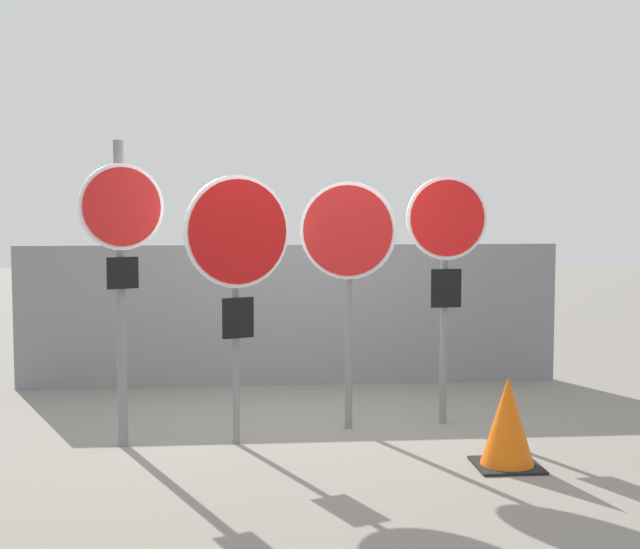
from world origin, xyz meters
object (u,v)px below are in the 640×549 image
stop_sign_2 (348,247)px  stop_sign_3 (446,245)px  traffic_cone_0 (508,422)px  stop_sign_0 (121,246)px  stop_sign_1 (237,249)px

stop_sign_2 → stop_sign_3: 0.86m
stop_sign_3 → traffic_cone_0: (0.17, -1.27, -1.22)m
stop_sign_3 → traffic_cone_0: 1.77m
stop_sign_0 → stop_sign_1: (0.89, -0.02, -0.03)m
stop_sign_3 → stop_sign_2: bearing=-176.3°
stop_sign_0 → stop_sign_3: (2.65, 0.50, -0.02)m
stop_sign_2 → stop_sign_3: size_ratio=0.98×
stop_sign_1 → stop_sign_2: stop_sign_1 is taller
stop_sign_2 → traffic_cone_0: 1.96m
stop_sign_1 → stop_sign_0: bearing=155.8°
stop_sign_0 → stop_sign_2: bearing=-10.8°
stop_sign_0 → stop_sign_2: 1.83m
stop_sign_0 → traffic_cone_0: (2.81, -0.77, -1.24)m
stop_sign_1 → stop_sign_3: stop_sign_3 is taller
stop_sign_1 → traffic_cone_0: 2.40m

